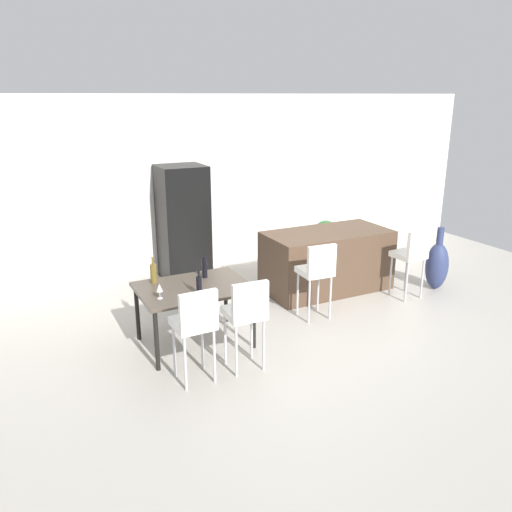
{
  "coord_description": "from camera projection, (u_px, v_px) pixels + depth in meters",
  "views": [
    {
      "loc": [
        -3.58,
        -5.27,
        2.88
      ],
      "look_at": [
        -0.7,
        0.49,
        0.85
      ],
      "focal_mm": 35.94,
      "sensor_mm": 36.0,
      "label": 1
    }
  ],
  "objects": [
    {
      "name": "refrigerator",
      "position": [
        183.0,
        223.0,
        8.18
      ],
      "size": [
        0.72,
        0.68,
        1.84
      ],
      "primitive_type": "cube",
      "color": "black",
      "rests_on": "ground_plane"
    },
    {
      "name": "wine_bottle_corner",
      "position": [
        205.0,
        267.0,
        6.25
      ],
      "size": [
        0.07,
        0.07,
        0.31
      ],
      "color": "black",
      "rests_on": "dining_table"
    },
    {
      "name": "potted_plant",
      "position": [
        326.0,
        235.0,
        9.51
      ],
      "size": [
        0.47,
        0.47,
        0.67
      ],
      "color": "#996B4C",
      "rests_on": "ground_plane"
    },
    {
      "name": "wine_glass_left",
      "position": [
        159.0,
        288.0,
        5.59
      ],
      "size": [
        0.07,
        0.07,
        0.17
      ],
      "color": "silver",
      "rests_on": "dining_table"
    },
    {
      "name": "wine_bottle_far",
      "position": [
        199.0,
        285.0,
        5.71
      ],
      "size": [
        0.06,
        0.06,
        0.31
      ],
      "color": "black",
      "rests_on": "dining_table"
    },
    {
      "name": "dining_chair_near",
      "position": [
        195.0,
        321.0,
        5.17
      ],
      "size": [
        0.42,
        0.42,
        1.05
      ],
      "color": "white",
      "rests_on": "ground_plane"
    },
    {
      "name": "floor_vase",
      "position": [
        437.0,
        265.0,
        7.87
      ],
      "size": [
        0.34,
        0.34,
        0.98
      ],
      "color": "navy",
      "rests_on": "ground_plane"
    },
    {
      "name": "kitchen_island",
      "position": [
        327.0,
        261.0,
        7.82
      ],
      "size": [
        1.9,
        0.94,
        0.92
      ],
      "primitive_type": "cube",
      "color": "#4C3828",
      "rests_on": "ground_plane"
    },
    {
      "name": "back_wall",
      "position": [
        232.0,
        181.0,
        8.85
      ],
      "size": [
        10.0,
        0.12,
        2.9
      ],
      "primitive_type": "cube",
      "color": "silver",
      "rests_on": "ground_plane"
    },
    {
      "name": "dining_chair_far",
      "position": [
        246.0,
        311.0,
        5.42
      ],
      "size": [
        0.41,
        0.41,
        1.05
      ],
      "color": "white",
      "rests_on": "ground_plane"
    },
    {
      "name": "bar_chair_left",
      "position": [
        317.0,
        269.0,
        6.71
      ],
      "size": [
        0.42,
        0.42,
        1.05
      ],
      "color": "white",
      "rests_on": "ground_plane"
    },
    {
      "name": "ground_plane",
      "position": [
        319.0,
        319.0,
        6.89
      ],
      "size": [
        10.0,
        10.0,
        0.0
      ],
      "primitive_type": "plane",
      "color": "#ADA89E"
    },
    {
      "name": "bar_chair_middle",
      "position": [
        412.0,
        253.0,
        7.4
      ],
      "size": [
        0.42,
        0.42,
        1.05
      ],
      "color": "white",
      "rests_on": "ground_plane"
    },
    {
      "name": "dining_table",
      "position": [
        194.0,
        291.0,
        6.02
      ],
      "size": [
        1.29,
        0.95,
        0.74
      ],
      "color": "#4C4238",
      "rests_on": "ground_plane"
    },
    {
      "name": "wine_bottle_near",
      "position": [
        153.0,
        273.0,
        6.08
      ],
      "size": [
        0.08,
        0.08,
        0.32
      ],
      "color": "brown",
      "rests_on": "dining_table"
    }
  ]
}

